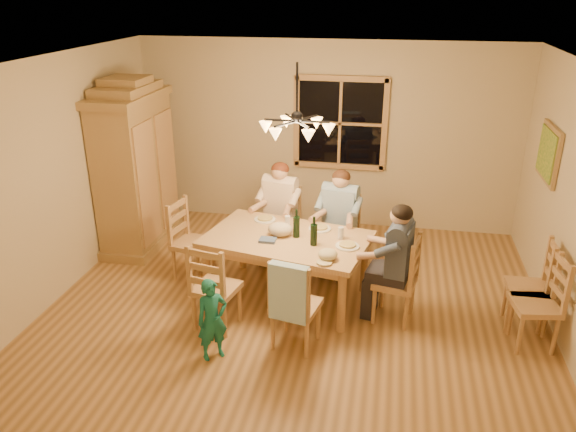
% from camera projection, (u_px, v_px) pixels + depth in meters
% --- Properties ---
extents(floor, '(5.50, 5.50, 0.00)m').
position_uv_depth(floor, '(296.00, 305.00, 6.39)').
color(floor, brown).
rests_on(floor, ground).
extents(ceiling, '(5.50, 5.00, 0.02)m').
position_uv_depth(ceiling, '(297.00, 62.00, 5.36)').
color(ceiling, white).
rests_on(ceiling, wall_back).
extents(wall_back, '(5.50, 0.02, 2.70)m').
position_uv_depth(wall_back, '(326.00, 136.00, 8.14)').
color(wall_back, '#C9B98E').
rests_on(wall_back, floor).
extents(wall_left, '(0.02, 5.00, 2.70)m').
position_uv_depth(wall_left, '(57.00, 179.00, 6.35)').
color(wall_left, '#C9B98E').
rests_on(wall_left, floor).
extents(window, '(1.30, 0.06, 1.30)m').
position_uv_depth(window, '(340.00, 123.00, 8.00)').
color(window, black).
rests_on(window, wall_back).
extents(painting, '(0.06, 0.78, 0.64)m').
position_uv_depth(painting, '(549.00, 153.00, 6.40)').
color(painting, '#9C7744').
rests_on(painting, wall_right).
extents(chandelier, '(0.77, 0.68, 0.71)m').
position_uv_depth(chandelier, '(297.00, 126.00, 5.59)').
color(chandelier, black).
rests_on(chandelier, ceiling).
extents(armoire, '(0.66, 1.40, 2.30)m').
position_uv_depth(armoire, '(136.00, 171.00, 7.56)').
color(armoire, '#9C7744').
rests_on(armoire, floor).
extents(dining_table, '(1.98, 1.44, 0.76)m').
position_uv_depth(dining_table, '(287.00, 245.00, 6.34)').
color(dining_table, '#AF814D').
rests_on(dining_table, floor).
extents(chair_far_left, '(0.52, 0.50, 0.99)m').
position_uv_depth(chair_far_left, '(280.00, 238.00, 7.36)').
color(chair_far_left, tan).
rests_on(chair_far_left, floor).
extents(chair_far_right, '(0.52, 0.50, 0.99)m').
position_uv_depth(chair_far_right, '(338.00, 248.00, 7.08)').
color(chair_far_right, tan).
rests_on(chair_far_right, floor).
extents(chair_near_left, '(0.52, 0.50, 0.99)m').
position_uv_depth(chair_near_left, '(217.00, 301.00, 5.91)').
color(chair_near_left, tan).
rests_on(chair_near_left, floor).
extents(chair_near_right, '(0.52, 0.50, 0.99)m').
position_uv_depth(chair_near_right, '(296.00, 319.00, 5.59)').
color(chair_near_right, tan).
rests_on(chair_near_right, floor).
extents(chair_end_left, '(0.50, 0.52, 0.99)m').
position_uv_depth(chair_end_left, '(194.00, 254.00, 6.92)').
color(chair_end_left, tan).
rests_on(chair_end_left, floor).
extents(chair_end_right, '(0.50, 0.52, 0.99)m').
position_uv_depth(chair_end_right, '(394.00, 294.00, 6.04)').
color(chair_end_right, tan).
rests_on(chair_end_right, floor).
extents(adult_woman, '(0.46, 0.49, 0.87)m').
position_uv_depth(adult_woman, '(280.00, 200.00, 7.15)').
color(adult_woman, beige).
rests_on(adult_woman, floor).
extents(adult_plaid_man, '(0.46, 0.49, 0.87)m').
position_uv_depth(adult_plaid_man, '(340.00, 209.00, 6.87)').
color(adult_plaid_man, '#356292').
rests_on(adult_plaid_man, floor).
extents(adult_slate_man, '(0.49, 0.46, 0.87)m').
position_uv_depth(adult_slate_man, '(398.00, 249.00, 5.83)').
color(adult_slate_man, '#3D4962').
rests_on(adult_slate_man, floor).
extents(towel, '(0.39, 0.17, 0.58)m').
position_uv_depth(towel, '(289.00, 293.00, 5.28)').
color(towel, '#A5CADF').
rests_on(towel, chair_near_right).
extents(wine_bottle_a, '(0.08, 0.08, 0.33)m').
position_uv_depth(wine_bottle_a, '(296.00, 223.00, 6.24)').
color(wine_bottle_a, black).
rests_on(wine_bottle_a, dining_table).
extents(wine_bottle_b, '(0.08, 0.08, 0.33)m').
position_uv_depth(wine_bottle_b, '(314.00, 231.00, 6.05)').
color(wine_bottle_b, black).
rests_on(wine_bottle_b, dining_table).
extents(plate_woman, '(0.26, 0.26, 0.02)m').
position_uv_depth(plate_woman, '(265.00, 219.00, 6.74)').
color(plate_woman, white).
rests_on(plate_woman, dining_table).
extents(plate_plaid, '(0.26, 0.26, 0.02)m').
position_uv_depth(plate_plaid, '(320.00, 229.00, 6.49)').
color(plate_plaid, white).
rests_on(plate_plaid, dining_table).
extents(plate_slate, '(0.26, 0.26, 0.02)m').
position_uv_depth(plate_slate, '(347.00, 246.00, 6.06)').
color(plate_slate, white).
rests_on(plate_slate, dining_table).
extents(wine_glass_a, '(0.06, 0.06, 0.14)m').
position_uv_depth(wine_glass_a, '(287.00, 222.00, 6.53)').
color(wine_glass_a, silver).
rests_on(wine_glass_a, dining_table).
extents(wine_glass_b, '(0.06, 0.06, 0.14)m').
position_uv_depth(wine_glass_b, '(341.00, 233.00, 6.23)').
color(wine_glass_b, silver).
rests_on(wine_glass_b, dining_table).
extents(cap, '(0.20, 0.20, 0.11)m').
position_uv_depth(cap, '(328.00, 254.00, 5.77)').
color(cap, tan).
rests_on(cap, dining_table).
extents(napkin, '(0.20, 0.17, 0.03)m').
position_uv_depth(napkin, '(268.00, 240.00, 6.19)').
color(napkin, '#44557E').
rests_on(napkin, dining_table).
extents(cloth_bundle, '(0.28, 0.22, 0.15)m').
position_uv_depth(cloth_bundle, '(280.00, 229.00, 6.31)').
color(cloth_bundle, tan).
rests_on(cloth_bundle, dining_table).
extents(child, '(0.36, 0.35, 0.84)m').
position_uv_depth(child, '(212.00, 320.00, 5.36)').
color(child, '#186C5F').
rests_on(child, floor).
extents(chair_spare_front, '(0.43, 0.45, 0.99)m').
position_uv_depth(chair_spare_front, '(526.00, 301.00, 5.89)').
color(chair_spare_front, tan).
rests_on(chair_spare_front, floor).
extents(chair_spare_back, '(0.48, 0.50, 0.99)m').
position_uv_depth(chair_spare_back, '(532.00, 318.00, 5.60)').
color(chair_spare_back, tan).
rests_on(chair_spare_back, floor).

